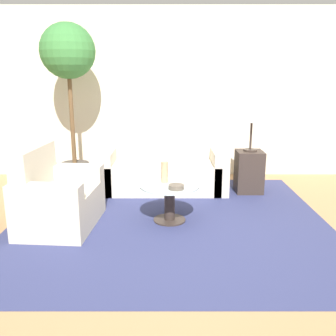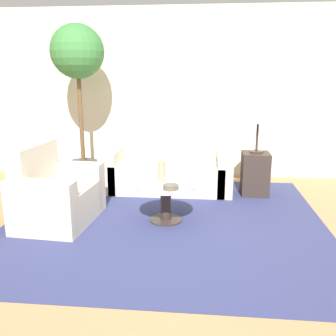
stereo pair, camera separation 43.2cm
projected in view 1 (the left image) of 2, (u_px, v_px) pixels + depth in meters
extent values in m
plane|color=#9E754C|center=(164.00, 247.00, 3.58)|extent=(14.00, 14.00, 0.00)
cube|color=beige|center=(165.00, 94.00, 5.86)|extent=(10.00, 0.06, 2.60)
cube|color=navy|center=(168.00, 220.00, 4.21)|extent=(3.50, 3.32, 0.01)
cube|color=beige|center=(162.00, 176.00, 5.29)|extent=(1.56, 0.78, 0.41)
cube|color=beige|center=(162.00, 154.00, 5.52)|extent=(1.56, 0.18, 0.91)
cube|color=beige|center=(107.00, 170.00, 5.26)|extent=(0.20, 0.78, 0.58)
cube|color=beige|center=(217.00, 170.00, 5.27)|extent=(0.20, 0.78, 0.58)
cube|color=beige|center=(60.00, 208.00, 4.03)|extent=(0.78, 0.85, 0.41)
cube|color=beige|center=(34.00, 187.00, 3.99)|extent=(0.24, 0.81, 0.87)
cube|color=beige|center=(45.00, 214.00, 3.62)|extent=(0.73, 0.25, 0.58)
cube|color=beige|center=(71.00, 189.00, 4.40)|extent=(0.73, 0.25, 0.58)
cylinder|color=#332823|center=(168.00, 220.00, 4.21)|extent=(0.36, 0.36, 0.02)
cylinder|color=#332823|center=(168.00, 204.00, 4.16)|extent=(0.12, 0.12, 0.40)
cylinder|color=#B2C6C6|center=(168.00, 186.00, 4.11)|extent=(0.66, 0.66, 0.02)
cube|color=#332823|center=(247.00, 172.00, 5.18)|extent=(0.36, 0.36, 0.58)
cylinder|color=#332823|center=(249.00, 150.00, 5.11)|extent=(0.18, 0.18, 0.02)
cylinder|color=#332823|center=(249.00, 135.00, 5.06)|extent=(0.03, 0.03, 0.38)
cone|color=beige|center=(251.00, 111.00, 4.98)|extent=(0.37, 0.37, 0.27)
cylinder|color=#3D3833|center=(74.00, 174.00, 5.48)|extent=(0.41, 0.41, 0.35)
cylinder|color=brown|center=(70.00, 116.00, 5.27)|extent=(0.06, 0.06, 1.35)
sphere|color=#387538|center=(66.00, 51.00, 5.05)|extent=(0.75, 0.75, 0.75)
cylinder|color=tan|center=(163.00, 172.00, 4.17)|extent=(0.08, 0.08, 0.24)
cylinder|color=brown|center=(175.00, 187.00, 3.95)|extent=(0.17, 0.17, 0.05)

